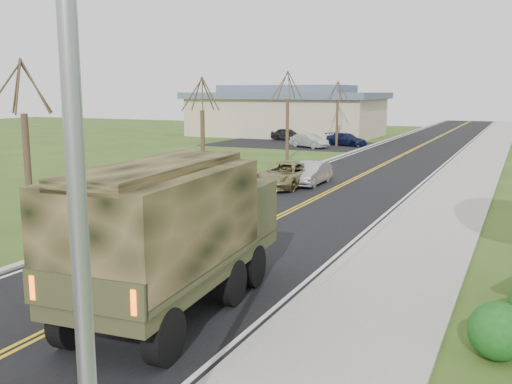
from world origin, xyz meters
The scene contains 16 objects.
road centered at (0.00, 40.00, 0.01)m, with size 8.00×120.00×0.01m, color black.
curb_right centered at (4.15, 40.00, 0.06)m, with size 0.30×120.00×0.12m, color #9E998E.
sidewalk_right centered at (5.90, 40.00, 0.05)m, with size 3.20×120.00×0.10m, color #9E998E.
curb_left centered at (-4.15, 40.00, 0.05)m, with size 0.30×120.00×0.10m, color #9E998E.
street_light centered at (4.90, -0.50, 4.43)m, with size 1.65×0.22×8.00m.
bare_tree_a centered at (-7.00, 10.00, 2.63)m, with size 1.93×2.26×6.08m.
bare_tree_b centered at (-7.00, 22.00, 2.48)m, with size 1.83×2.14×5.73m.
bare_tree_c centered at (-7.00, 34.00, 2.78)m, with size 2.04×2.39×6.42m.
bare_tree_d centered at (-7.00, 46.00, 2.55)m, with size 1.88×2.20×5.91m.
commercial_building centered at (-15.98, 55.97, 2.69)m, with size 25.50×21.50×5.65m.
military_truck centered at (1.77, 5.91, 1.99)m, with size 3.01×7.16×3.48m.
suv_champagne centered at (-2.53, 22.83, 0.65)m, with size 2.15×4.66×1.30m, color olive.
sedan_silver centered at (-1.62, 24.17, 0.62)m, with size 1.30×3.74×1.23m, color #AFAFB4.
lot_car_dark centered at (-13.38, 49.79, 0.63)m, with size 1.49×3.70×1.26m, color black.
lot_car_silver centered at (-8.74, 43.45, 0.62)m, with size 1.31×3.77×1.24m, color #ABAAAF.
lot_car_navy centered at (-6.25, 46.66, 0.59)m, with size 1.65×4.05×1.18m, color #0F1637.
Camera 1 is at (8.70, -4.46, 4.94)m, focal length 40.00 mm.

